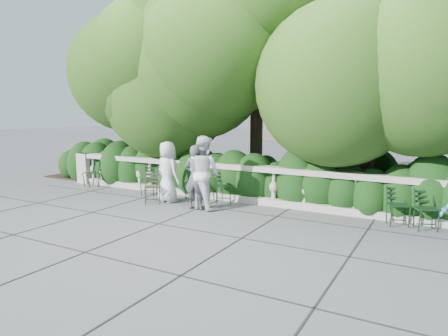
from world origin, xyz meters
The scene contains 14 objects.
ground centered at (0.00, 0.00, 0.00)m, with size 90.00×90.00×0.00m, color #525359.
balustrade centered at (0.00, 1.80, 0.49)m, with size 12.00×0.44×1.00m.
shrub_hedge centered at (0.00, 3.00, 0.00)m, with size 15.00×2.60×1.70m, color black, non-canonical shape.
tree_canopy centered at (0.69, 3.19, 3.96)m, with size 15.04×6.52×6.78m.
chair_a centered at (-5.11, 1.21, 0.00)m, with size 0.44×0.48×0.84m, color black, non-canonical shape.
chair_b centered at (-0.19, 1.32, 0.00)m, with size 0.44×0.48×0.84m, color black, non-canonical shape.
chair_c centered at (-2.58, 1.13, 0.00)m, with size 0.44×0.48×0.84m, color black, non-canonical shape.
chair_d centered at (-1.23, 1.33, 0.00)m, with size 0.44×0.48×0.84m, color black, non-canonical shape.
chair_e centered at (4.05, 1.24, 0.00)m, with size 0.44×0.48×0.84m, color black, non-canonical shape.
chair_f centered at (4.58, 1.19, 0.00)m, with size 0.44×0.48×0.84m, color black, non-canonical shape.
chair_weathered centered at (-1.73, 0.32, 0.00)m, with size 0.44×0.48×0.84m, color black, non-canonical shape.
person_businessman centered at (-1.61, 0.82, 0.81)m, with size 0.79×0.51×1.61m, color silver.
person_woman_grey centered at (-0.51, 0.49, 0.80)m, with size 0.58×0.38×1.60m, color #44454A.
person_casual_man centered at (-0.37, 0.64, 0.91)m, with size 0.88×0.69×1.81m, color silver.
Camera 1 is at (4.78, -7.56, 2.41)m, focal length 32.00 mm.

